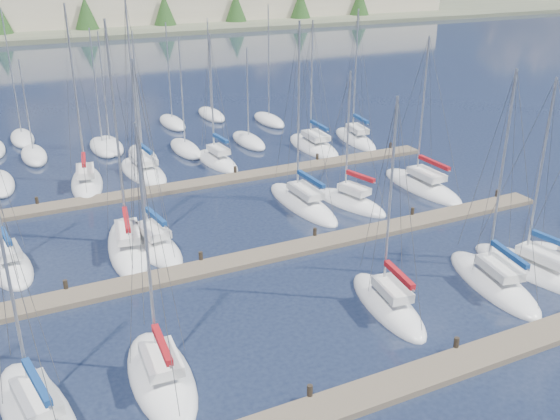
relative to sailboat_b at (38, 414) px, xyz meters
name	(u,v)px	position (x,y,z in m)	size (l,w,h in m)	color
ground	(114,108)	(14.62, 53.03, -0.17)	(400.00, 400.00, 0.00)	#1F283F
dock_near	(398,384)	(14.62, -4.96, -0.02)	(44.00, 1.93, 1.10)	#6B5E4C
dock_mid	(266,255)	(14.62, 9.04, -0.02)	(44.00, 1.93, 1.10)	#6B5E4C
dock_far	(194,185)	(14.62, 23.04, -0.02)	(44.00, 1.93, 1.10)	#6B5E4C
sailboat_b	(38,414)	(0.00, 0.00, 0.00)	(3.92, 8.60, 11.55)	white
sailboat_q	(314,146)	(28.53, 28.04, 0.00)	(3.54, 8.93, 12.65)	white
sailboat_r	(355,139)	(33.47, 28.30, 0.02)	(3.46, 8.42, 13.43)	white
sailboat_p	(217,161)	(18.47, 27.83, 0.02)	(2.86, 7.14, 12.10)	white
sailboat_o	(143,171)	(11.73, 28.05, 0.02)	(3.62, 8.40, 15.22)	white
sailboat_e	(493,283)	(24.94, 0.06, 0.01)	(4.00, 8.52, 13.07)	white
sailboat_l	(350,202)	(24.04, 14.12, 0.01)	(3.92, 7.21, 10.75)	white
sailboat_i	(129,245)	(7.15, 14.14, 0.02)	(4.14, 9.61, 15.02)	white
sailboat_c	(161,376)	(5.30, 0.16, 0.01)	(3.21, 7.58, 12.54)	white
sailboat_h	(9,266)	(-0.04, 14.48, 0.01)	(3.19, 6.71, 11.23)	white
sailboat_f	(535,271)	(28.22, 0.07, 0.01)	(3.65, 8.86, 12.36)	white
sailboat_d	(388,305)	(18.06, 0.72, 0.02)	(3.23, 7.56, 12.21)	white
sailboat_k	(302,203)	(20.68, 15.55, 0.01)	(2.74, 9.45, 14.16)	white
sailboat_n	(87,183)	(6.83, 27.23, 0.02)	(3.81, 8.63, 14.96)	white
sailboat_m	(422,186)	(31.12, 14.56, 0.00)	(2.94, 9.19, 12.67)	white
sailboat_j	(153,244)	(8.59, 13.61, 0.01)	(3.54, 7.78, 12.76)	white
distant_boats	(105,145)	(10.28, 36.79, 0.12)	(36.93, 20.75, 13.30)	#9EA0A5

